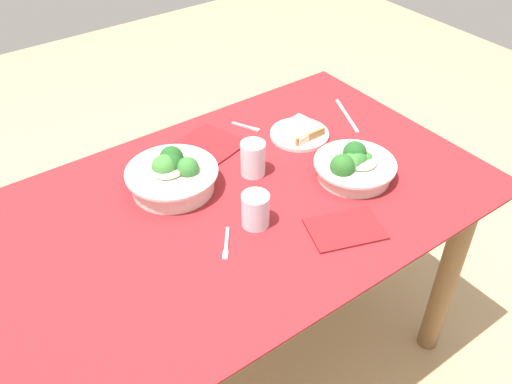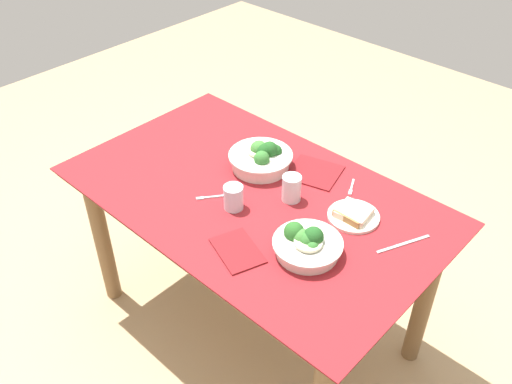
# 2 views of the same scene
# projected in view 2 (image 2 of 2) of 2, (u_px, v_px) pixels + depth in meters

# --- Properties ---
(ground_plane) EXTENTS (6.00, 6.00, 0.00)m
(ground_plane) POSITION_uv_depth(u_px,v_px,m) (254.00, 322.00, 2.51)
(ground_plane) COLOR tan
(dining_table) EXTENTS (1.41, 0.86, 0.74)m
(dining_table) POSITION_uv_depth(u_px,v_px,m) (254.00, 218.00, 2.13)
(dining_table) COLOR maroon
(dining_table) RESTS_ON ground_plane
(broccoli_bowl_far) EXTENTS (0.25, 0.25, 0.11)m
(broccoli_bowl_far) POSITION_uv_depth(u_px,v_px,m) (262.00, 158.00, 2.16)
(broccoli_bowl_far) COLOR silver
(broccoli_bowl_far) RESTS_ON dining_table
(broccoli_bowl_near) EXTENTS (0.23, 0.23, 0.10)m
(broccoli_bowl_near) POSITION_uv_depth(u_px,v_px,m) (307.00, 244.00, 1.79)
(broccoli_bowl_near) COLOR silver
(broccoli_bowl_near) RESTS_ON dining_table
(bread_side_plate) EXTENTS (0.18, 0.18, 0.04)m
(bread_side_plate) POSITION_uv_depth(u_px,v_px,m) (353.00, 215.00, 1.94)
(bread_side_plate) COLOR silver
(bread_side_plate) RESTS_ON dining_table
(water_glass_center) EXTENTS (0.07, 0.07, 0.10)m
(water_glass_center) POSITION_uv_depth(u_px,v_px,m) (292.00, 188.00, 2.00)
(water_glass_center) COLOR silver
(water_glass_center) RESTS_ON dining_table
(water_glass_side) EXTENTS (0.07, 0.07, 0.09)m
(water_glass_side) POSITION_uv_depth(u_px,v_px,m) (233.00, 197.00, 1.97)
(water_glass_side) COLOR silver
(water_glass_side) RESTS_ON dining_table
(fork_by_far_bowl) EXTENTS (0.07, 0.09, 0.00)m
(fork_by_far_bowl) POSITION_uv_depth(u_px,v_px,m) (209.00, 197.00, 2.04)
(fork_by_far_bowl) COLOR #B7B7BC
(fork_by_far_bowl) RESTS_ON dining_table
(fork_by_near_bowl) EXTENTS (0.05, 0.09, 0.00)m
(fork_by_near_bowl) POSITION_uv_depth(u_px,v_px,m) (351.00, 188.00, 2.08)
(fork_by_near_bowl) COLOR #B7B7BC
(fork_by_near_bowl) RESTS_ON dining_table
(table_knife_left) EXTENTS (0.09, 0.19, 0.00)m
(table_knife_left) POSITION_uv_depth(u_px,v_px,m) (403.00, 244.00, 1.84)
(table_knife_left) COLOR #B7B7BC
(table_knife_left) RESTS_ON dining_table
(napkin_folded_upper) EXTENTS (0.22, 0.18, 0.01)m
(napkin_folded_upper) POSITION_uv_depth(u_px,v_px,m) (238.00, 251.00, 1.81)
(napkin_folded_upper) COLOR maroon
(napkin_folded_upper) RESTS_ON dining_table
(napkin_folded_lower) EXTENTS (0.23, 0.22, 0.01)m
(napkin_folded_lower) POSITION_uv_depth(u_px,v_px,m) (314.00, 172.00, 2.16)
(napkin_folded_lower) COLOR maroon
(napkin_folded_lower) RESTS_ON dining_table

